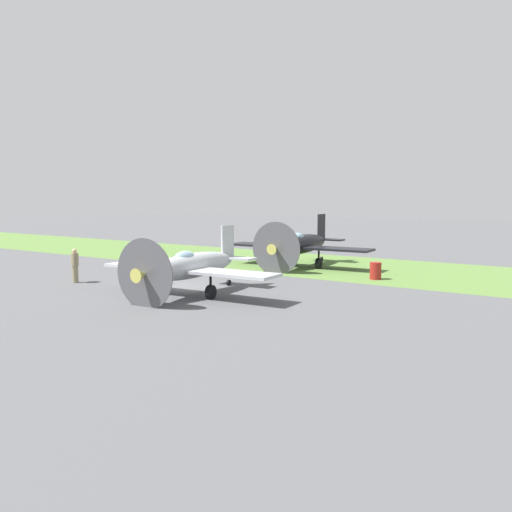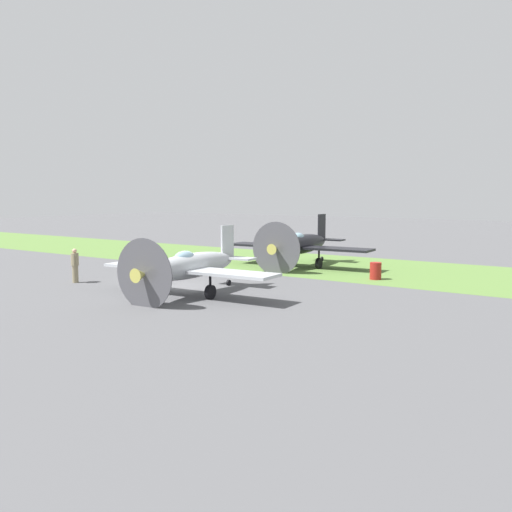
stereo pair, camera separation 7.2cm
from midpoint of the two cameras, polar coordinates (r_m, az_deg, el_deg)
The scene contains 6 objects.
ground_plane at distance 26.76m, azimuth -7.86°, elevation -3.24°, with size 160.00×160.00×0.00m, color #515154.
grass_verge at distance 35.98m, azimuth 4.63°, elevation -0.73°, with size 120.00×11.00×0.01m, color #567A38.
airplane_lead at distance 24.49m, azimuth -6.72°, elevation -1.04°, with size 8.72×6.89×3.10m.
airplane_wingman at distance 34.09m, azimuth 4.70°, elevation 1.20°, with size 9.26×7.32×3.30m.
ground_crew_chief at distance 29.30m, azimuth -18.12°, elevation -0.86°, with size 0.48×0.47×1.73m.
fuel_drum at distance 29.62m, azimuth 12.31°, elevation -1.52°, with size 0.60×0.60×0.90m, color maroon.
Camera 2 is at (-17.95, 19.36, 4.44)m, focal length 38.74 mm.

